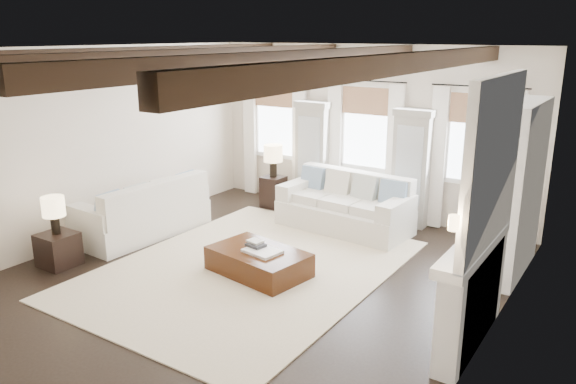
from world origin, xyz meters
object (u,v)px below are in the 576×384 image
Objects in this scene: sofa_back at (346,207)px; ottoman at (259,262)px; sofa_left at (145,213)px; side_table_front at (58,250)px; side_table_back at (273,192)px.

sofa_back reaches higher than ottoman.
sofa_left reaches higher than side_table_front.
sofa_left reaches higher than side_table_back.
ottoman is at bearing -5.80° from sofa_left.
sofa_left is 1.67m from side_table_front.
sofa_back reaches higher than side_table_back.
sofa_back is 2.48m from ottoman.
side_table_back is (0.91, 2.57, -0.08)m from sofa_left.
side_table_front is at bearing -143.54° from ottoman.
side_table_back is at bearing 70.44° from sofa_left.
side_table_back is (1.00, 4.24, 0.06)m from side_table_front.
sofa_left is at bearing 87.01° from side_table_front.
side_table_front is (-2.71, -1.39, 0.07)m from ottoman.
sofa_back is 1.88m from side_table_back.
sofa_back is 4.80m from side_table_front.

